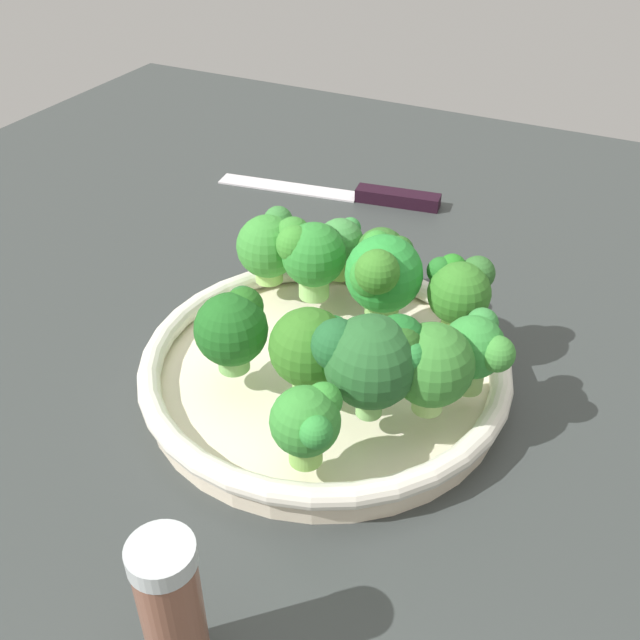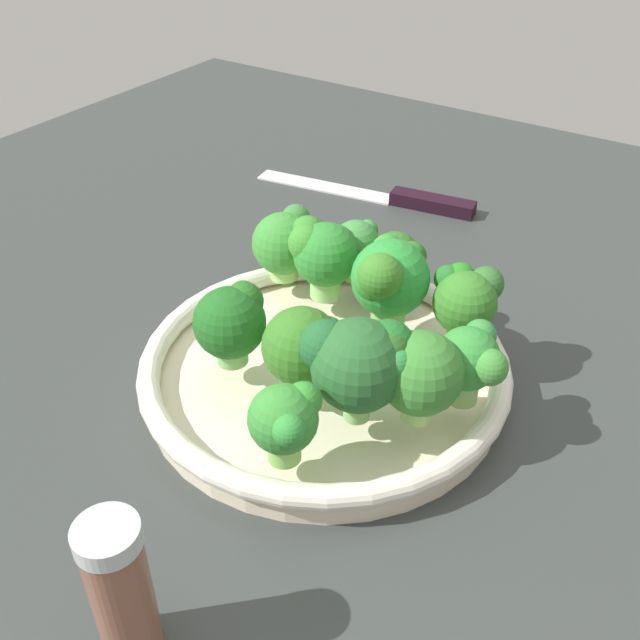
% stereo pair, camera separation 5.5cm
% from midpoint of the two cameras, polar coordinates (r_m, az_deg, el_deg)
% --- Properties ---
extents(ground_plane, '(1.30, 1.30, 0.03)m').
position_cam_midpoint_polar(ground_plane, '(0.58, 2.38, -6.75)').
color(ground_plane, '#343938').
extents(bowl, '(0.29, 0.29, 0.03)m').
position_cam_midpoint_polar(bowl, '(0.58, 2.73, -3.79)').
color(bowl, '#F0E0C3').
rests_on(bowl, ground_plane).
extents(broccoli_floret_0, '(0.05, 0.05, 0.06)m').
position_cam_midpoint_polar(broccoli_floret_0, '(0.46, 0.77, -7.89)').
color(broccoli_floret_0, '#89C757').
rests_on(broccoli_floret_0, bowl).
extents(broccoli_floret_1, '(0.07, 0.07, 0.08)m').
position_cam_midpoint_polar(broccoli_floret_1, '(0.48, 6.40, -3.26)').
color(broccoli_floret_1, '#82C06A').
rests_on(broccoli_floret_1, bowl).
extents(broccoli_floret_2, '(0.05, 0.06, 0.06)m').
position_cam_midpoint_polar(broccoli_floret_2, '(0.54, -3.95, -0.11)').
color(broccoli_floret_2, '#76B65F').
rests_on(broccoli_floret_2, bowl).
extents(broccoli_floret_3, '(0.06, 0.06, 0.07)m').
position_cam_midpoint_polar(broccoli_floret_3, '(0.61, 2.87, 5.05)').
color(broccoli_floret_3, '#91CE6F').
rests_on(broccoli_floret_3, bowl).
extents(broccoli_floret_4, '(0.05, 0.06, 0.06)m').
position_cam_midpoint_polar(broccoli_floret_4, '(0.57, 13.97, 1.49)').
color(broccoli_floret_4, '#95CB5D').
rests_on(broccoli_floret_4, bowl).
extents(broccoli_floret_5, '(0.06, 0.06, 0.06)m').
position_cam_midpoint_polar(broccoli_floret_5, '(0.51, 1.90, -2.20)').
color(broccoli_floret_5, '#8BCC67').
rests_on(broccoli_floret_5, bowl).
extents(broccoli_floret_6, '(0.05, 0.05, 0.06)m').
position_cam_midpoint_polar(broccoli_floret_6, '(0.52, 14.67, -3.12)').
color(broccoli_floret_6, '#87B360').
rests_on(broccoli_floret_6, bowl).
extents(broccoli_floret_7, '(0.04, 0.05, 0.06)m').
position_cam_midpoint_polar(broccoli_floret_7, '(0.64, 5.23, 5.80)').
color(broccoli_floret_7, '#80B34E').
rests_on(broccoli_floret_7, bowl).
extents(broccoli_floret_8, '(0.06, 0.06, 0.07)m').
position_cam_midpoint_polar(broccoli_floret_8, '(0.49, 10.89, -4.10)').
color(broccoli_floret_8, '#93BF69').
rests_on(broccoli_floret_8, bowl).
extents(broccoli_floret_9, '(0.06, 0.07, 0.08)m').
position_cam_midpoint_polar(broccoli_floret_9, '(0.57, 8.01, 3.11)').
color(broccoli_floret_9, '#7AB45A').
rests_on(broccoli_floret_9, bowl).
extents(broccoli_floret_10, '(0.06, 0.06, 0.06)m').
position_cam_midpoint_polar(broccoli_floret_10, '(0.63, -0.06, 6.04)').
color(broccoli_floret_10, '#9ED96A').
rests_on(broccoli_floret_10, bowl).
extents(broccoli_floret_11, '(0.05, 0.05, 0.05)m').
position_cam_midpoint_polar(broccoli_floret_11, '(0.62, 8.81, 4.55)').
color(broccoli_floret_11, '#A3CA68').
rests_on(broccoli_floret_11, bowl).
extents(knife, '(0.27, 0.06, 0.01)m').
position_cam_midpoint_polar(knife, '(0.86, 7.50, 9.42)').
color(knife, silver).
rests_on(knife, ground_plane).
extents(pepper_shaker, '(0.03, 0.03, 0.10)m').
position_cam_midpoint_polar(pepper_shaker, '(0.41, -11.29, -20.10)').
color(pepper_shaker, brown).
rests_on(pepper_shaker, ground_plane).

